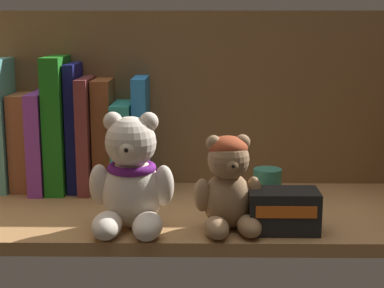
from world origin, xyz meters
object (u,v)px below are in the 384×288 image
(book_5, at_px, (43,140))
(book_8, at_px, (89,133))
(book_3, at_px, (4,124))
(book_6, at_px, (60,123))
(book_4, at_px, (25,141))
(teddy_bear_smaller, at_px, (228,186))
(book_9, at_px, (105,134))
(pillar_candle, at_px, (267,186))
(teddy_bear_larger, at_px, (131,180))
(book_10, at_px, (125,145))
(book_7, at_px, (76,126))
(book_11, at_px, (142,133))
(small_product_box, at_px, (283,211))

(book_5, relative_size, book_8, 0.87)
(book_3, bearing_deg, book_6, 0.00)
(book_4, height_order, teddy_bear_smaller, book_4)
(book_3, bearing_deg, book_9, 0.00)
(book_4, xyz_separation_m, pillar_candle, (0.43, -0.10, -0.06))
(teddy_bear_larger, bearing_deg, book_4, 134.13)
(book_9, distance_m, teddy_bear_smaller, 0.31)
(book_10, bearing_deg, pillar_candle, -21.34)
(book_5, height_order, teddy_bear_smaller, book_5)
(teddy_bear_smaller, bearing_deg, pillar_candle, 61.02)
(book_6, xyz_separation_m, book_10, (0.11, 0.00, -0.04))
(book_3, xyz_separation_m, book_7, (0.13, 0.00, -0.00))
(book_3, bearing_deg, teddy_bear_smaller, -29.62)
(book_3, bearing_deg, pillar_candle, -11.78)
(book_6, bearing_deg, teddy_bear_larger, -55.91)
(book_9, bearing_deg, teddy_bear_smaller, -46.49)
(book_10, relative_size, teddy_bear_larger, 0.92)
(book_8, xyz_separation_m, pillar_candle, (0.31, -0.10, -0.07))
(book_10, distance_m, pillar_candle, 0.27)
(book_3, distance_m, teddy_bear_larger, 0.34)
(teddy_bear_smaller, relative_size, pillar_candle, 2.34)
(teddy_bear_larger, distance_m, pillar_candle, 0.25)
(book_8, relative_size, teddy_bear_larger, 1.18)
(book_6, height_order, book_11, book_6)
(teddy_bear_smaller, bearing_deg, small_product_box, -5.03)
(book_7, bearing_deg, teddy_bear_larger, -61.21)
(book_8, distance_m, teddy_bear_larger, 0.25)
(book_4, relative_size, pillar_candle, 2.89)
(book_9, relative_size, book_11, 0.98)
(book_7, height_order, book_10, book_7)
(book_6, distance_m, teddy_bear_smaller, 0.37)
(book_10, height_order, teddy_bear_larger, teddy_bear_larger)
(book_4, relative_size, book_8, 0.85)
(teddy_bear_larger, bearing_deg, book_10, 99.31)
(teddy_bear_smaller, xyz_separation_m, small_product_box, (0.08, -0.01, -0.04))
(book_3, bearing_deg, book_10, 0.00)
(book_3, xyz_separation_m, book_4, (0.04, 0.00, -0.03))
(book_6, bearing_deg, book_10, 0.00)
(book_3, xyz_separation_m, pillar_candle, (0.46, -0.10, -0.09))
(book_8, xyz_separation_m, book_9, (0.03, 0.00, -0.00))
(book_6, bearing_deg, small_product_box, -31.90)
(book_3, bearing_deg, book_11, 0.00)
(book_5, relative_size, book_6, 0.74)
(book_10, bearing_deg, small_product_box, -41.98)
(book_4, distance_m, book_7, 0.10)
(book_5, xyz_separation_m, book_8, (0.08, 0.00, 0.01))
(book_7, xyz_separation_m, pillar_candle, (0.33, -0.10, -0.08))
(book_4, xyz_separation_m, book_8, (0.12, 0.00, 0.01))
(book_10, bearing_deg, book_7, 180.00)
(book_6, distance_m, book_8, 0.05)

